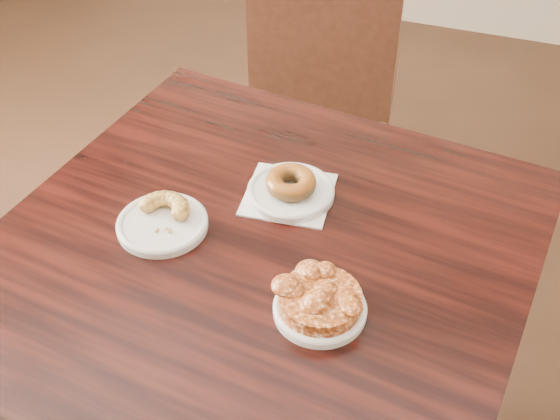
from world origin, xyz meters
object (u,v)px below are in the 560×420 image
(cafe_table, at_px, (262,380))
(cruller_fragment, at_px, (161,216))
(glazed_donut, at_px, (291,182))
(chair_far, at_px, (328,85))
(apple_fritter, at_px, (320,298))

(cafe_table, distance_m, cruller_fragment, 0.44)
(cafe_table, bearing_deg, glazed_donut, 93.28)
(chair_far, xyz_separation_m, apple_fritter, (0.30, -1.10, 0.33))
(cafe_table, distance_m, glazed_donut, 0.43)
(glazed_donut, height_order, cruller_fragment, glazed_donut)
(chair_far, bearing_deg, cafe_table, 91.87)
(apple_fritter, distance_m, cruller_fragment, 0.32)
(chair_far, bearing_deg, apple_fritter, 97.89)
(apple_fritter, bearing_deg, cafe_table, 143.93)
(glazed_donut, bearing_deg, cafe_table, -93.92)
(chair_far, relative_size, cruller_fragment, 8.65)
(glazed_donut, height_order, apple_fritter, apple_fritter)
(cruller_fragment, bearing_deg, chair_far, 89.40)
(chair_far, distance_m, glazed_donut, 0.94)
(apple_fritter, xyz_separation_m, cruller_fragment, (-0.31, 0.09, -0.01))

